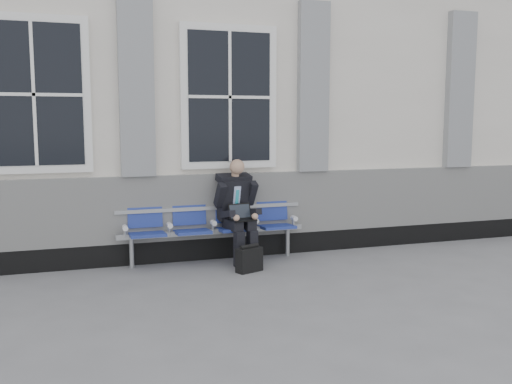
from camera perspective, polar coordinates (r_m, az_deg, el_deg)
name	(u,v)px	position (r m, az deg, el deg)	size (l,w,h in m)	color
ground	(234,288)	(6.71, -2.20, -9.58)	(70.00, 70.00, 0.00)	slate
station_building	(176,103)	(9.81, -7.99, 8.79)	(14.40, 4.40, 4.49)	silver
bench	(212,222)	(7.85, -4.39, -2.99)	(2.60, 0.47, 0.91)	#9EA0A3
businessman	(237,207)	(7.76, -1.91, -1.49)	(0.59, 0.80, 1.41)	black
briefcase	(249,259)	(7.36, -0.68, -6.73)	(0.38, 0.27, 0.36)	black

